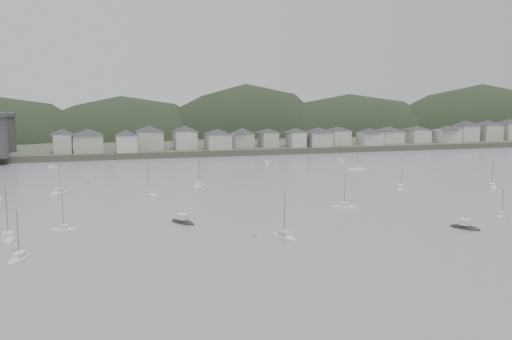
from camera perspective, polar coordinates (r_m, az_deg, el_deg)
name	(u,v)px	position (r m, az deg, el deg)	size (l,w,h in m)	color
ground	(357,244)	(123.03, 9.96, -7.27)	(900.00, 900.00, 0.00)	slate
far_shore_land	(167,136)	(405.98, -8.79, 3.36)	(900.00, 250.00, 3.00)	#383D2D
forested_ridge	(180,158)	(382.62, -7.52, 1.20)	(851.55, 103.94, 102.57)	black
waterfront_town	(290,136)	(308.58, 3.36, 3.43)	(451.48, 28.46, 12.92)	#9F9C91
sailboat_lead	(357,169)	(240.21, 10.03, 0.07)	(8.82, 4.78, 11.50)	beige
moored_fleet	(219,197)	(174.33, -3.74, -2.68)	(266.82, 176.82, 12.81)	beige
motor_launch_near	(465,227)	(143.41, 20.07, -5.36)	(5.96, 7.72, 3.77)	black
motor_launch_far	(183,222)	(141.59, -7.30, -5.12)	(6.51, 8.24, 3.89)	black
mooring_buoys	(278,194)	(179.41, 2.17, -2.39)	(171.77, 138.77, 0.70)	#BF6D3F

